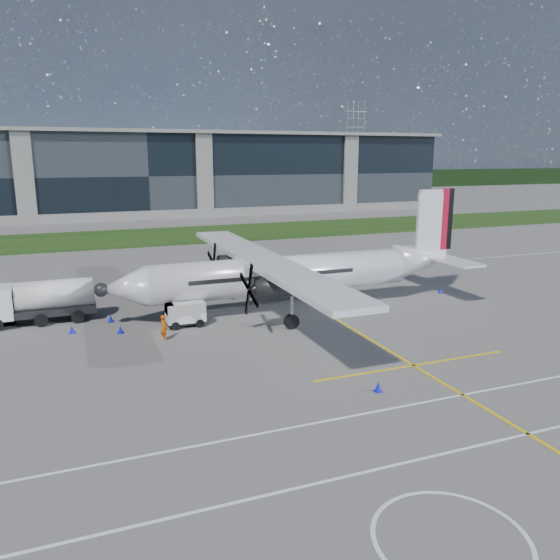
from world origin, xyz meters
name	(u,v)px	position (x,y,z in m)	size (l,w,h in m)	color
ground	(185,244)	(0.00, 40.00, 0.00)	(400.00, 400.00, 0.00)	#585653
grass_strip	(174,235)	(0.00, 48.00, 0.02)	(400.00, 18.00, 0.04)	#19360E
terminal_building	(141,175)	(0.00, 80.00, 7.50)	(120.00, 20.00, 15.00)	black
tree_line	(116,184)	(0.00, 140.00, 3.00)	(400.00, 6.00, 6.00)	black
pylon_east	(355,144)	(85.00, 150.00, 15.00)	(9.00, 4.60, 30.00)	gray
yellow_taxiway_centerline	(298,296)	(3.00, 10.00, 0.01)	(0.20, 70.00, 0.01)	yellow
white_lane_line	(469,448)	(0.00, -14.00, 0.01)	(90.00, 0.15, 0.01)	white
turboprop_aircraft	(295,252)	(1.34, 6.79, 4.29)	(27.55, 28.57, 8.57)	white
fuel_tanker_truck	(30,303)	(-16.73, 9.92, 1.44)	(7.66, 2.49, 2.87)	silver
baggage_tug	(185,314)	(-7.07, 5.59, 0.81)	(2.70, 1.62, 1.62)	white
ground_crew_person	(164,326)	(-8.90, 3.13, 0.93)	(0.75, 0.54, 1.85)	#F25907
safety_cone_portwing	(378,387)	(-0.55, -8.18, 0.25)	(0.36, 0.36, 0.50)	#0B13C8
safety_cone_nose_stbd	(111,318)	(-11.69, 8.24, 0.25)	(0.36, 0.36, 0.50)	#0B13C8
safety_cone_tail	(440,290)	(14.41, 6.69, 0.25)	(0.36, 0.36, 0.50)	#0B13C8
safety_cone_fwd	(72,329)	(-14.19, 6.64, 0.25)	(0.36, 0.36, 0.50)	#0B13C8
safety_cone_nose_port	(120,329)	(-11.30, 5.50, 0.25)	(0.36, 0.36, 0.50)	#0B13C8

